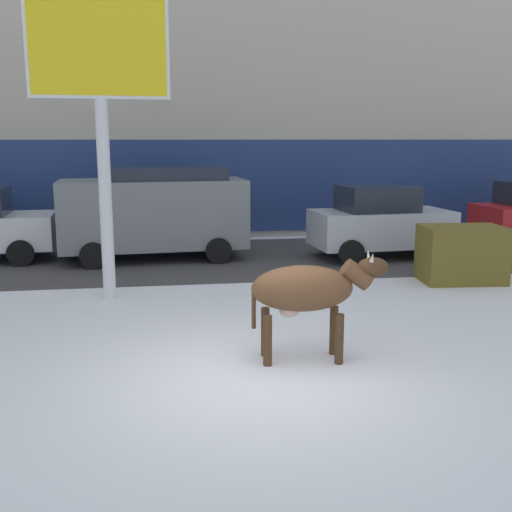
# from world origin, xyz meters

# --- Properties ---
(ground_plane) EXTENTS (120.00, 120.00, 0.00)m
(ground_plane) POSITION_xyz_m (0.00, 0.00, 0.00)
(ground_plane) COLOR white
(road_strip) EXTENTS (60.00, 5.60, 0.01)m
(road_strip) POSITION_xyz_m (0.00, 8.09, 0.00)
(road_strip) COLOR #423F3F
(road_strip) RESTS_ON ground
(building_facade) EXTENTS (44.00, 6.10, 13.00)m
(building_facade) POSITION_xyz_m (0.00, 14.38, 6.48)
(building_facade) COLOR #BCB29E
(building_facade) RESTS_ON ground
(cow_brown) EXTENTS (1.92, 0.71, 1.54)m
(cow_brown) POSITION_xyz_m (0.74, 0.61, 0.99)
(cow_brown) COLOR brown
(cow_brown) RESTS_ON ground
(billboard) EXTENTS (2.53, 0.33, 5.56)m
(billboard) POSITION_xyz_m (-2.25, 4.47, 4.31)
(billboard) COLOR silver
(billboard) RESTS_ON ground
(car_grey_van) EXTENTS (4.72, 2.37, 2.32)m
(car_grey_van) POSITION_xyz_m (-1.40, 8.30, 1.24)
(car_grey_van) COLOR slate
(car_grey_van) RESTS_ON ground
(car_silver_hatchback) EXTENTS (3.61, 2.12, 1.86)m
(car_silver_hatchback) POSITION_xyz_m (4.31, 7.60, 0.93)
(car_silver_hatchback) COLOR #B7BABF
(car_silver_hatchback) RESTS_ON ground
(pedestrian_near_billboard) EXTENTS (0.36, 0.24, 1.73)m
(pedestrian_near_billboard) POSITION_xyz_m (0.07, 10.93, 0.88)
(pedestrian_near_billboard) COLOR #282833
(pedestrian_near_billboard) RESTS_ON ground
(dumpster) EXTENTS (1.79, 1.24, 1.20)m
(dumpster) POSITION_xyz_m (5.12, 4.74, 0.60)
(dumpster) COLOR brown
(dumpster) RESTS_ON ground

